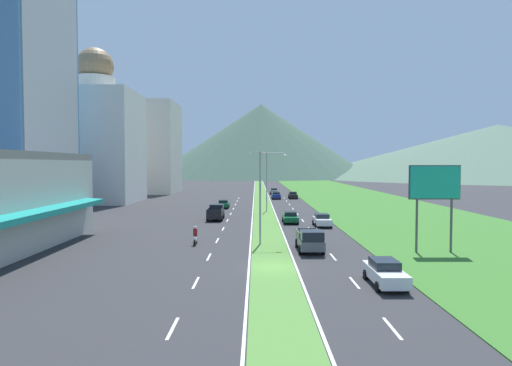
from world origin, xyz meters
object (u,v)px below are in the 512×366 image
(pickup_truck_0, at_px, (216,212))
(motorcycle_rider, at_px, (195,237))
(car_2, at_px, (290,217))
(car_5, at_px, (276,195))
(billboard_roadside, at_px, (435,187))
(car_4, at_px, (322,220))
(pickup_truck_1, at_px, (310,240))
(car_3, at_px, (293,195))
(car_6, at_px, (274,191))
(street_lamp_mid, at_px, (265,177))
(car_1, at_px, (385,272))
(car_0, at_px, (224,204))
(street_lamp_near, at_px, (263,192))

(pickup_truck_0, xyz_separation_m, motorcycle_rider, (-0.19, -19.18, -0.24))
(car_2, height_order, car_5, car_5)
(billboard_roadside, relative_size, car_4, 1.70)
(car_2, bearing_deg, pickup_truck_1, 0.81)
(billboard_roadside, distance_m, car_2, 22.94)
(car_4, bearing_deg, car_3, 179.90)
(billboard_roadside, distance_m, motorcycle_rider, 21.87)
(billboard_roadside, xyz_separation_m, car_2, (-10.81, 19.63, -4.91))
(car_2, distance_m, pickup_truck_1, 18.95)
(car_6, xyz_separation_m, pickup_truck_1, (0.16, -73.89, 0.21))
(car_2, bearing_deg, street_lamp_mid, -167.47)
(car_6, bearing_deg, pickup_truck_0, -11.05)
(car_1, bearing_deg, car_0, -164.30)
(motorcycle_rider, bearing_deg, car_3, -13.88)
(street_lamp_near, relative_size, pickup_truck_1, 1.63)
(car_2, xyz_separation_m, pickup_truck_0, (-9.97, 3.35, 0.25))
(billboard_roadside, distance_m, pickup_truck_0, 31.33)
(car_0, height_order, car_5, car_5)
(car_3, bearing_deg, motorcycle_rider, -13.88)
(pickup_truck_1, bearing_deg, car_4, 167.81)
(street_lamp_near, height_order, motorcycle_rider, street_lamp_near)
(car_4, distance_m, car_6, 58.36)
(car_1, bearing_deg, car_4, -179.94)
(car_3, distance_m, car_4, 43.69)
(car_5, bearing_deg, billboard_roadside, 10.45)
(car_5, xyz_separation_m, pickup_truck_0, (-9.93, -35.87, 0.20))
(street_lamp_near, relative_size, car_4, 1.98)
(car_0, bearing_deg, motorcycle_rider, 179.85)
(car_4, height_order, pickup_truck_0, pickup_truck_0)
(car_2, xyz_separation_m, car_3, (3.72, 40.37, 0.03))
(car_3, distance_m, car_5, 3.94)
(street_lamp_near, xyz_separation_m, car_3, (7.49, 56.11, -4.28))
(billboard_roadside, relative_size, car_0, 1.73)
(street_lamp_mid, xyz_separation_m, motorcycle_rider, (-7.13, -29.48, -4.78))
(car_1, bearing_deg, pickup_truck_0, -157.60)
(pickup_truck_0, bearing_deg, car_2, -108.55)
(billboard_roadside, xyz_separation_m, car_4, (-7.16, 16.32, -4.86))
(car_4, bearing_deg, billboard_roadside, 23.69)
(street_lamp_mid, height_order, pickup_truck_1, street_lamp_mid)
(car_2, bearing_deg, pickup_truck_0, -108.55)
(car_6, bearing_deg, car_3, 13.94)
(car_1, bearing_deg, pickup_truck_1, -162.52)
(car_1, height_order, car_2, car_1)
(car_4, bearing_deg, car_1, 0.06)
(billboard_roadside, bearing_deg, car_6, 98.17)
(street_lamp_mid, bearing_deg, car_0, 141.95)
(car_1, distance_m, pickup_truck_0, 35.81)
(car_0, relative_size, pickup_truck_1, 0.81)
(car_3, distance_m, motorcycle_rider, 57.89)
(car_1, xyz_separation_m, car_2, (-3.67, 29.76, -0.07))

